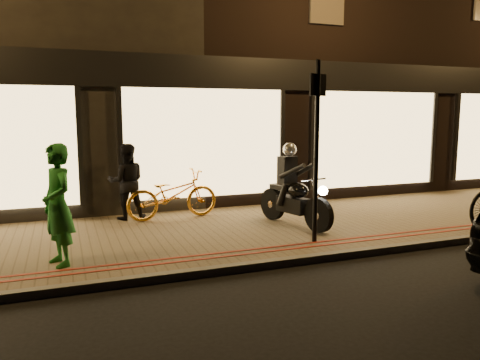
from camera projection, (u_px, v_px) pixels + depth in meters
name	position (u px, v px, depth m)	size (l,w,h in m)	color
ground	(283.00, 267.00, 6.93)	(90.00, 90.00, 0.00)	black
sidewalk	(236.00, 232.00, 8.77)	(50.00, 4.00, 0.12)	brown
kerb_stone	(282.00, 263.00, 6.97)	(50.00, 0.14, 0.12)	#59544C
red_kerb_lines	(268.00, 249.00, 7.42)	(50.00, 0.26, 0.01)	maroon
building_row	(159.00, 50.00, 14.64)	(48.00, 10.11, 8.50)	black
motorcycle	(293.00, 194.00, 8.97)	(0.73, 1.90, 1.59)	black
sign_post	(317.00, 142.00, 7.66)	(0.35, 0.12, 3.00)	black
bicycle_gold	(172.00, 194.00, 9.56)	(0.66, 1.90, 1.00)	orange
person_green	(58.00, 205.00, 6.57)	(0.63, 0.42, 1.74)	#1D6E24
person_dark	(127.00, 182.00, 9.48)	(0.75, 0.58, 1.54)	black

